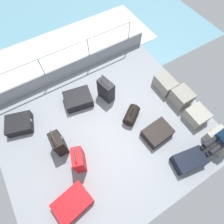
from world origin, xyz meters
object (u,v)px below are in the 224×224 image
(cargo_crate_2, at_px, (196,116))
(suitcase_6, at_px, (79,160))
(suitcase_1, at_px, (78,99))
(suitcase_5, at_px, (157,133))
(cargo_crate_1, at_px, (181,97))
(suitcase_2, at_px, (73,203))
(cargo_crate_0, at_px, (165,84))
(duffel_bag, at_px, (131,115))
(suitcase_0, at_px, (106,90))
(suitcase_4, at_px, (19,124))
(passenger_seated, at_px, (223,139))
(suitcase_7, at_px, (189,160))
(cargo_crate_3, at_px, (220,141))
(suitcase_3, at_px, (59,144))

(cargo_crate_2, relative_size, suitcase_6, 0.66)
(suitcase_1, bearing_deg, suitcase_5, 33.08)
(cargo_crate_1, bearing_deg, suitcase_2, -77.73)
(cargo_crate_0, distance_m, suitcase_2, 3.82)
(duffel_bag, bearing_deg, cargo_crate_0, 103.15)
(cargo_crate_0, relative_size, cargo_crate_2, 1.18)
(suitcase_0, height_order, duffel_bag, suitcase_0)
(suitcase_4, relative_size, duffel_bag, 1.28)
(cargo_crate_2, distance_m, suitcase_1, 3.16)
(suitcase_2, bearing_deg, cargo_crate_1, 102.27)
(cargo_crate_0, relative_size, suitcase_2, 0.79)
(cargo_crate_1, xyz_separation_m, suitcase_6, (0.13, -3.13, 0.13))
(cargo_crate_0, xyz_separation_m, suitcase_5, (1.06, -1.09, -0.06))
(passenger_seated, height_order, suitcase_4, passenger_seated)
(suitcase_1, height_order, suitcase_7, suitcase_1)
(cargo_crate_0, bearing_deg, cargo_crate_3, 1.46)
(suitcase_5, distance_m, duffel_bag, 0.79)
(suitcase_5, relative_size, suitcase_7, 0.92)
(suitcase_0, bearing_deg, duffel_bag, 13.83)
(cargo_crate_2, xyz_separation_m, suitcase_2, (0.16, -3.62, -0.04))
(suitcase_3, height_order, suitcase_4, suitcase_3)
(cargo_crate_0, xyz_separation_m, suitcase_4, (-0.96, -3.95, -0.06))
(cargo_crate_1, distance_m, suitcase_6, 3.13)
(cargo_crate_3, xyz_separation_m, suitcase_0, (-2.60, -1.64, 0.15))
(suitcase_1, relative_size, suitcase_5, 1.15)
(suitcase_1, distance_m, suitcase_5, 2.28)
(cargo_crate_0, xyz_separation_m, suitcase_7, (1.97, -0.90, -0.05))
(passenger_seated, bearing_deg, suitcase_3, -120.78)
(cargo_crate_1, xyz_separation_m, cargo_crate_3, (1.42, -0.03, -0.03))
(cargo_crate_2, distance_m, suitcase_4, 4.56)
(cargo_crate_0, bearing_deg, duffel_bag, -76.85)
(passenger_seated, height_order, suitcase_1, passenger_seated)
(suitcase_0, distance_m, suitcase_1, 0.81)
(suitcase_6, distance_m, duffel_bag, 1.74)
(cargo_crate_3, height_order, suitcase_1, cargo_crate_3)
(cargo_crate_1, xyz_separation_m, suitcase_2, (0.79, -3.65, -0.08))
(cargo_crate_1, bearing_deg, duffel_bag, -100.52)
(suitcase_6, bearing_deg, suitcase_4, -151.73)
(suitcase_1, bearing_deg, suitcase_3, -44.00)
(cargo_crate_3, bearing_deg, suitcase_0, -147.70)
(passenger_seated, distance_m, suitcase_1, 3.63)
(cargo_crate_0, bearing_deg, passenger_seated, -3.57)
(cargo_crate_1, distance_m, suitcase_5, 1.27)
(suitcase_5, xyz_separation_m, duffel_bag, (-0.74, -0.28, 0.02))
(suitcase_2, bearing_deg, suitcase_1, 151.13)
(suitcase_0, xyz_separation_m, suitcase_3, (0.72, -1.69, 0.00))
(suitcase_3, bearing_deg, cargo_crate_1, 82.20)
(cargo_crate_2, distance_m, suitcase_6, 3.14)
(suitcase_5, bearing_deg, suitcase_0, -163.13)
(cargo_crate_2, height_order, suitcase_7, cargo_crate_2)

